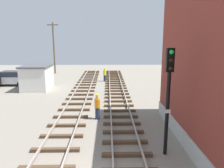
{
  "coord_description": "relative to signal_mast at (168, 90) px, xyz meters",
  "views": [
    {
      "loc": [
        0.47,
        -7.01,
        5.68
      ],
      "look_at": [
        0.86,
        12.43,
        1.58
      ],
      "focal_mm": 34.72,
      "sensor_mm": 36.0,
      "label": 1
    }
  ],
  "objects": [
    {
      "name": "parked_car_silver",
      "position": [
        -14.65,
        16.58,
        -2.41
      ],
      "size": [
        4.2,
        2.04,
        1.76
      ],
      "color": "#B7B7BC",
      "rests_on": "ground"
    },
    {
      "name": "utility_pole_far",
      "position": [
        -11.57,
        25.83,
        0.97
      ],
      "size": [
        1.8,
        0.24,
        8.18
      ],
      "color": "brown",
      "rests_on": "ground"
    },
    {
      "name": "control_hut",
      "position": [
        -10.81,
        14.28,
        -1.92
      ],
      "size": [
        3.0,
        3.8,
        2.76
      ],
      "color": "silver",
      "rests_on": "ground"
    },
    {
      "name": "signal_mast",
      "position": [
        0.0,
        0.0,
        0.0
      ],
      "size": [
        0.36,
        0.4,
        5.27
      ],
      "color": "black",
      "rests_on": "ground"
    },
    {
      "name": "track_worker_foreground",
      "position": [
        -3.61,
        4.91,
        -2.38
      ],
      "size": [
        0.4,
        0.4,
        1.87
      ],
      "color": "#262D4C",
      "rests_on": "ground"
    },
    {
      "name": "track_worker_distant",
      "position": [
        -3.26,
        18.87,
        -2.38
      ],
      "size": [
        0.4,
        0.4,
        1.87
      ],
      "color": "#262D4C",
      "rests_on": "ground"
    }
  ]
}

